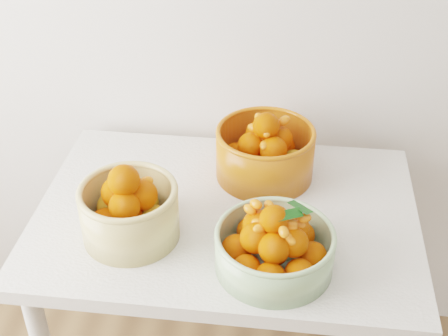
{
  "coord_description": "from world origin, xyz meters",
  "views": [
    {
      "loc": [
        -0.24,
        0.33,
        1.79
      ],
      "look_at": [
        -0.39,
        1.55,
        0.92
      ],
      "focal_mm": 50.0,
      "sensor_mm": 36.0,
      "label": 1
    }
  ],
  "objects_px": {
    "bowl_cream": "(129,210)",
    "bowl_orange": "(265,152)",
    "table": "(226,238)",
    "bowl_green": "(274,246)"
  },
  "relations": [
    {
      "from": "bowl_cream",
      "to": "bowl_orange",
      "type": "distance_m",
      "value": 0.43
    },
    {
      "from": "table",
      "to": "bowl_orange",
      "type": "height_order",
      "value": "bowl_orange"
    },
    {
      "from": "table",
      "to": "bowl_cream",
      "type": "bearing_deg",
      "value": -151.53
    },
    {
      "from": "bowl_green",
      "to": "bowl_cream",
      "type": "bearing_deg",
      "value": 168.97
    },
    {
      "from": "bowl_green",
      "to": "bowl_orange",
      "type": "bearing_deg",
      "value": 97.38
    },
    {
      "from": "table",
      "to": "bowl_orange",
      "type": "relative_size",
      "value": 2.91
    },
    {
      "from": "bowl_green",
      "to": "bowl_orange",
      "type": "relative_size",
      "value": 1.08
    },
    {
      "from": "table",
      "to": "bowl_orange",
      "type": "distance_m",
      "value": 0.26
    },
    {
      "from": "bowl_green",
      "to": "table",
      "type": "bearing_deg",
      "value": 124.92
    },
    {
      "from": "bowl_cream",
      "to": "table",
      "type": "bearing_deg",
      "value": 28.47
    }
  ]
}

